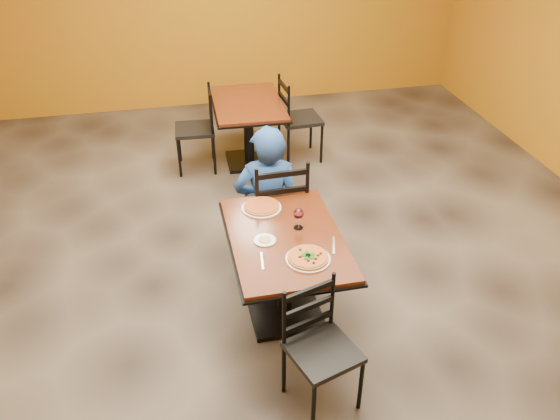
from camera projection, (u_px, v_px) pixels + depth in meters
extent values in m
cube|color=black|center=(272.00, 274.00, 4.94)|extent=(7.00, 8.00, 0.01)
cube|color=#5E1D0E|center=(286.00, 238.00, 4.13)|extent=(0.80, 1.20, 0.03)
cube|color=black|center=(286.00, 241.00, 4.15)|extent=(0.83, 1.23, 0.02)
cylinder|color=black|center=(285.00, 277.00, 4.33)|extent=(0.12, 0.12, 0.66)
cube|color=black|center=(285.00, 311.00, 4.52)|extent=(0.55, 0.55, 0.04)
cube|color=#5E1D0E|center=(248.00, 103.00, 6.29)|extent=(0.78, 1.14, 0.03)
cube|color=black|center=(248.00, 105.00, 6.31)|extent=(0.81, 1.17, 0.02)
cylinder|color=black|center=(249.00, 133.00, 6.49)|extent=(0.11, 0.11, 0.66)
cube|color=black|center=(250.00, 160.00, 6.68)|extent=(0.53, 0.53, 0.04)
imported|color=navy|center=(267.00, 189.00, 5.00)|extent=(0.64, 0.46, 1.19)
cylinder|color=white|center=(308.00, 259.00, 3.89)|extent=(0.31, 0.31, 0.01)
cylinder|color=maroon|center=(308.00, 257.00, 3.88)|extent=(0.28, 0.28, 0.02)
cylinder|color=white|center=(262.00, 208.00, 4.44)|extent=(0.31, 0.31, 0.01)
cylinder|color=#C57025|center=(262.00, 206.00, 4.43)|extent=(0.28, 0.28, 0.02)
cylinder|color=white|center=(265.00, 240.00, 4.07)|extent=(0.16, 0.16, 0.01)
cylinder|color=tan|center=(265.00, 239.00, 4.07)|extent=(0.09, 0.09, 0.01)
cube|color=silver|center=(262.00, 261.00, 3.88)|extent=(0.04, 0.19, 0.00)
cube|color=silver|center=(334.00, 245.00, 4.03)|extent=(0.07, 0.21, 0.00)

